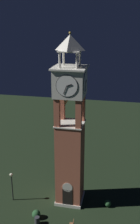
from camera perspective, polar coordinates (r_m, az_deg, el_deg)
The scene contains 7 objects.
ground at distance 32.94m, azimuth 0.00°, elevation -17.77°, with size 80.00×80.00×0.00m, color black.
clock_tower at distance 28.88m, azimuth -0.00°, elevation -5.17°, with size 3.33×3.33×18.53m.
lamp_post at distance 32.13m, azimuth -12.05°, elevation -13.97°, with size 0.36×0.36×3.50m.
trash_bin at distance 29.86m, azimuth -6.87°, elevation -21.52°, with size 0.52×0.52×0.80m, color #2D2D33.
shrub_near_entry at distance 32.04m, azimuth 7.87°, elevation -18.33°, with size 0.76×0.76×0.77m, color #234C28.
shrub_left_of_tower at distance 30.47m, azimuth -7.05°, elevation -20.39°, with size 0.87×0.87×0.93m, color #234C28.
shrub_behind_bench at distance 34.77m, azimuth -1.05°, elevation -14.66°, with size 0.84×0.84×0.87m, color #234C28.
Camera 1 is at (5.39, -25.74, 19.84)m, focal length 43.86 mm.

